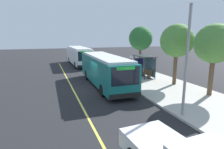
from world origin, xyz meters
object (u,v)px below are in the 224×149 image
Objects in this scene: waiting_bench at (146,73)px; pedestrian_commuter at (130,69)px; route_sign_post at (131,66)px; transit_bus_second at (79,55)px; transit_bus_main at (105,69)px.

pedestrian_commuter is at bearing -116.96° from waiting_bench.
route_sign_post reaches higher than waiting_bench.
route_sign_post is at bearing -23.73° from pedestrian_commuter.
transit_bus_main is at bearing 0.37° from transit_bus_second.
transit_bus_second is 6.22× the size of pedestrian_commuter.
waiting_bench is 0.95× the size of pedestrian_commuter.
pedestrian_commuter is (-1.96, 3.70, -0.50)m from transit_bus_main.
route_sign_post is (2.25, -2.96, 1.32)m from waiting_bench.
transit_bus_second is at bearing -162.94° from pedestrian_commuter.
waiting_bench is at bearing 102.12° from transit_bus_main.
pedestrian_commuter is (-3.07, 1.35, -0.84)m from route_sign_post.
route_sign_post is at bearing 9.00° from transit_bus_second.
pedestrian_commuter is (-0.82, -1.61, 0.48)m from waiting_bench.
transit_bus_second is (-14.31, -0.09, -0.00)m from transit_bus_main.
pedestrian_commuter is (12.35, 3.79, -0.50)m from transit_bus_second.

